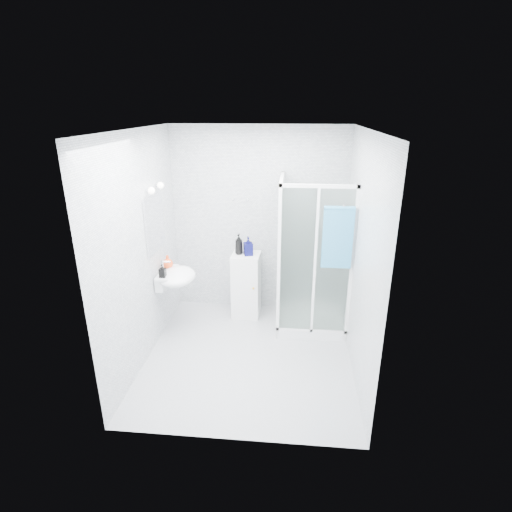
# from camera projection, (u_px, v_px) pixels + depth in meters

# --- Properties ---
(room) EXTENTS (2.40, 2.60, 2.60)m
(room) POSITION_uv_depth(u_px,v_px,m) (248.00, 254.00, 4.34)
(room) COLOR silver
(room) RESTS_ON ground
(shower_enclosure) EXTENTS (0.90, 0.95, 2.00)m
(shower_enclosure) POSITION_uv_depth(u_px,v_px,m) (305.00, 296.00, 5.30)
(shower_enclosure) COLOR white
(shower_enclosure) RESTS_ON ground
(wall_basin) EXTENTS (0.46, 0.56, 0.35)m
(wall_basin) POSITION_uv_depth(u_px,v_px,m) (175.00, 277.00, 5.03)
(wall_basin) COLOR white
(wall_basin) RESTS_ON ground
(mirror) EXTENTS (0.02, 0.60, 0.70)m
(mirror) POSITION_uv_depth(u_px,v_px,m) (155.00, 222.00, 4.80)
(mirror) COLOR white
(mirror) RESTS_ON room
(vanity_lights) EXTENTS (0.10, 0.40, 0.08)m
(vanity_lights) POSITION_uv_depth(u_px,v_px,m) (156.00, 188.00, 4.64)
(vanity_lights) COLOR silver
(vanity_lights) RESTS_ON room
(wall_hooks) EXTENTS (0.23, 0.06, 0.03)m
(wall_hooks) POSITION_uv_depth(u_px,v_px,m) (240.00, 200.00, 5.42)
(wall_hooks) COLOR silver
(wall_hooks) RESTS_ON room
(storage_cabinet) EXTENTS (0.39, 0.41, 0.92)m
(storage_cabinet) POSITION_uv_depth(u_px,v_px,m) (246.00, 285.00, 5.59)
(storage_cabinet) COLOR white
(storage_cabinet) RESTS_ON ground
(hand_towel) EXTENTS (0.35, 0.05, 0.74)m
(hand_towel) POSITION_uv_depth(u_px,v_px,m) (338.00, 236.00, 4.55)
(hand_towel) COLOR teal
(hand_towel) RESTS_ON shower_enclosure
(shampoo_bottle_a) EXTENTS (0.13, 0.13, 0.28)m
(shampoo_bottle_a) POSITION_uv_depth(u_px,v_px,m) (239.00, 244.00, 5.40)
(shampoo_bottle_a) COLOR black
(shampoo_bottle_a) RESTS_ON storage_cabinet
(shampoo_bottle_b) EXTENTS (0.15, 0.15, 0.26)m
(shampoo_bottle_b) POSITION_uv_depth(u_px,v_px,m) (248.00, 246.00, 5.37)
(shampoo_bottle_b) COLOR #0B0C46
(shampoo_bottle_b) RESTS_ON storage_cabinet
(soap_dispenser_orange) EXTENTS (0.17, 0.17, 0.17)m
(soap_dispenser_orange) POSITION_uv_depth(u_px,v_px,m) (168.00, 262.00, 5.10)
(soap_dispenser_orange) COLOR #F64E1D
(soap_dispenser_orange) RESTS_ON wall_basin
(soap_dispenser_black) EXTENTS (0.08, 0.08, 0.17)m
(soap_dispenser_black) POSITION_uv_depth(u_px,v_px,m) (162.00, 271.00, 4.82)
(soap_dispenser_black) COLOR black
(soap_dispenser_black) RESTS_ON wall_basin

